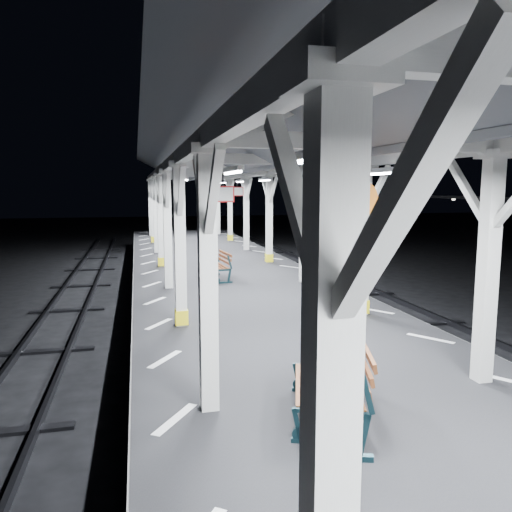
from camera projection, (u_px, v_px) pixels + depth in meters
name	position (u px, v px, depth m)	size (l,w,h in m)	color
ground	(305.00, 402.00, 8.90)	(120.00, 120.00, 0.00)	black
platform	(306.00, 376.00, 8.83)	(6.00, 50.00, 1.00)	black
hazard_stripes_left	(165.00, 359.00, 8.20)	(1.00, 48.00, 0.01)	silver
hazard_stripes_right	(430.00, 338.00, 9.33)	(1.00, 48.00, 0.01)	silver
track_left	(0.00, 430.00, 7.73)	(2.20, 60.00, 0.16)	#2D2D33
canopy	(309.00, 142.00, 8.27)	(5.40, 49.00, 4.65)	silver
bench_near	(342.00, 377.00, 5.98)	(1.22, 2.01, 1.03)	black
bench_mid	(320.00, 382.00, 6.14)	(0.96, 1.56, 0.80)	black
bench_far	(220.00, 265.00, 15.38)	(0.72, 1.60, 0.84)	black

